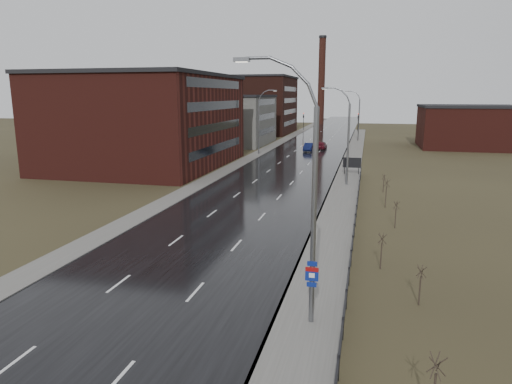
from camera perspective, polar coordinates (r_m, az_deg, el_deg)
The scene contains 25 objects.
ground at distance 23.17m, azimuth -16.83°, elevation -15.41°, with size 320.00×320.00×0.00m, color #2D2819.
road at distance 78.99m, azimuth 5.67°, elevation 4.39°, with size 14.00×300.00×0.06m, color black.
sidewalk_right at distance 53.59m, azimuth 10.97°, elevation 0.65°, with size 3.20×180.00×0.18m, color #595651.
curb_right at distance 53.68m, azimuth 9.35°, elevation 0.73°, with size 0.16×180.00×0.18m, color slate.
sidewalk_left at distance 80.53m, azimuth -0.13°, elevation 4.62°, with size 2.40×260.00×0.12m, color #595651.
warehouse_near at distance 70.31m, azimuth -13.46°, elevation 8.70°, with size 22.44×28.56×13.50m.
warehouse_mid at distance 99.95m, azimuth -3.15°, elevation 9.05°, with size 16.32×20.40×10.50m.
warehouse_far at distance 130.06m, azimuth -1.42°, elevation 10.86°, with size 26.52×24.48×15.50m.
building_right at distance 101.58m, azimuth 24.92°, elevation 7.44°, with size 18.36×16.32×8.50m.
smokestack at distance 168.45m, azimuth 8.19°, elevation 13.65°, with size 2.70×2.70×30.70m.
streetlight_main at distance 20.17m, azimuth 6.37°, elevation -0.70°, with size 3.91×0.29×12.11m.
streetlight_right_mid at distance 53.78m, azimuth 11.16°, elevation 6.88°, with size 3.36×0.28×11.35m.
streetlight_left at distance 81.81m, azimuth 0.55°, elevation 8.80°, with size 3.36×0.28×11.35m.
streetlight_right_far at distance 107.65m, azimuth 12.59°, elevation 9.30°, with size 3.36×0.28×11.35m.
guardrail at distance 37.15m, azimuth 12.28°, elevation -3.48°, with size 0.10×53.05×1.10m.
shrub_b at distance 24.87m, azimuth 19.84°, elevation -10.81°, with size 0.51×0.53×2.12m.
shrub_c at distance 29.02m, azimuth 15.40°, elevation -7.04°, with size 0.54×0.57×2.27m.
shrub_d at distance 38.04m, azimuth 17.06°, elevation -2.63°, with size 0.53×0.56×2.24m.
shrub_e at distance 44.70m, azimuth 15.95°, elevation -0.04°, with size 0.65×0.69×2.78m.
shrub_f at distance 51.76m, azimuth 15.67°, elevation 1.12°, with size 0.48×0.51×2.01m.
billboard at distance 61.60m, azimuth 11.90°, elevation 3.55°, with size 2.37×0.17×2.39m.
traffic_light_left at distance 138.95m, azimuth 5.97°, elevation 9.57°, with size 0.58×2.73×5.30m.
traffic_light_right at distance 137.68m, azimuth 12.67°, elevation 9.32°, with size 0.58×2.73×5.30m.
car_near at distance 87.18m, azimuth 6.60°, elevation 5.57°, with size 1.60×4.59×1.51m, color #0C133D.
car_far at distance 90.38m, azimuth 8.16°, elevation 5.79°, with size 1.90×4.73×1.61m, color #4B0C16.
Camera 1 is at (10.94, -17.52, 10.49)m, focal length 32.00 mm.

